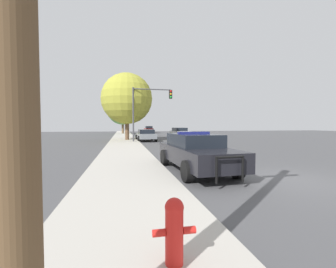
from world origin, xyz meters
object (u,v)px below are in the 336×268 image
car_background_midblock (146,135)px  tree_sidewalk_mid (127,99)px  tree_sidewalk_far (123,109)px  police_car (195,151)px  car_background_oncoming (180,132)px  fire_hydrant (174,229)px  car_background_distant (149,129)px  traffic_light (149,103)px

car_background_midblock → tree_sidewalk_mid: 4.60m
car_background_midblock → tree_sidewalk_far: (-2.48, 19.25, 4.08)m
police_car → car_background_oncoming: (4.87, 21.22, -0.02)m
fire_hydrant → tree_sidewalk_far: size_ratio=0.11×
car_background_distant → tree_sidewalk_far: (-5.91, -8.11, 4.00)m
police_car → car_background_distant: bearing=-97.2°
car_background_midblock → tree_sidewalk_far: tree_sidewalk_far is taller
car_background_oncoming → police_car: bearing=73.0°
car_background_midblock → police_car: bearing=-90.7°
car_background_distant → car_background_oncoming: car_background_distant is taller
police_car → car_background_oncoming: bearing=-106.0°
car_background_distant → tree_sidewalk_mid: (-5.46, -26.43, 3.95)m
tree_sidewalk_far → traffic_light: bearing=-83.0°
police_car → car_background_midblock: (-0.27, 16.31, -0.08)m
car_background_oncoming → car_background_distant: bearing=-89.7°
traffic_light → car_background_midblock: 3.76m
police_car → car_background_distant: size_ratio=1.23×
car_background_oncoming → traffic_light: bearing=49.2°
traffic_light → car_background_distant: bearing=83.5°
traffic_light → car_background_oncoming: traffic_light is taller
police_car → tree_sidewalk_far: bearing=-88.6°
fire_hydrant → car_background_oncoming: 27.93m
tree_sidewalk_far → car_background_midblock: bearing=-82.7°
fire_hydrant → car_background_distant: (5.36, 49.47, 0.21)m
police_car → traffic_light: traffic_light is taller
traffic_light → car_background_distant: size_ratio=1.31×
fire_hydrant → tree_sidewalk_mid: tree_sidewalk_mid is taller
traffic_light → tree_sidewalk_mid: tree_sidewalk_mid is taller
police_car → fire_hydrant: police_car is taller
car_background_midblock → car_background_distant: car_background_distant is taller
police_car → tree_sidewalk_mid: tree_sidewalk_mid is taller
traffic_light → car_background_oncoming: bearing=53.2°
car_background_oncoming → car_background_midblock: bearing=39.6°
traffic_light → tree_sidewalk_far: size_ratio=0.71×
fire_hydrant → tree_sidewalk_far: (-0.55, 41.35, 4.21)m
police_car → tree_sidewalk_mid: bearing=-85.5°
traffic_light → tree_sidewalk_far: bearing=97.0°
police_car → car_background_oncoming: size_ratio=1.21×
police_car → car_background_midblock: police_car is taller
police_car → car_background_midblock: bearing=-92.1°
police_car → car_background_distant: 43.79m
car_background_oncoming → tree_sidewalk_far: 16.73m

